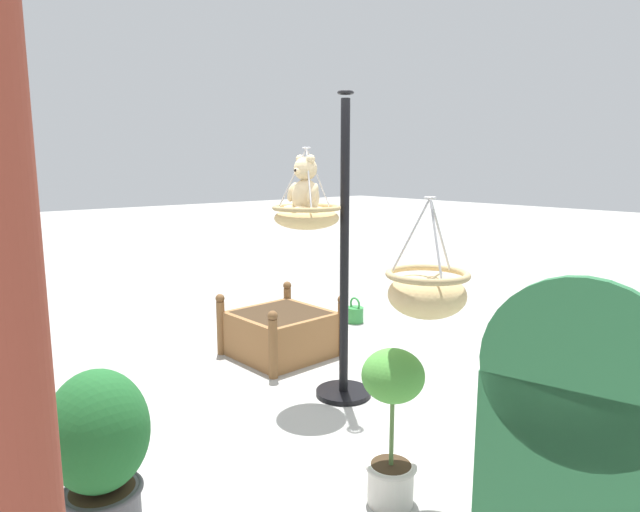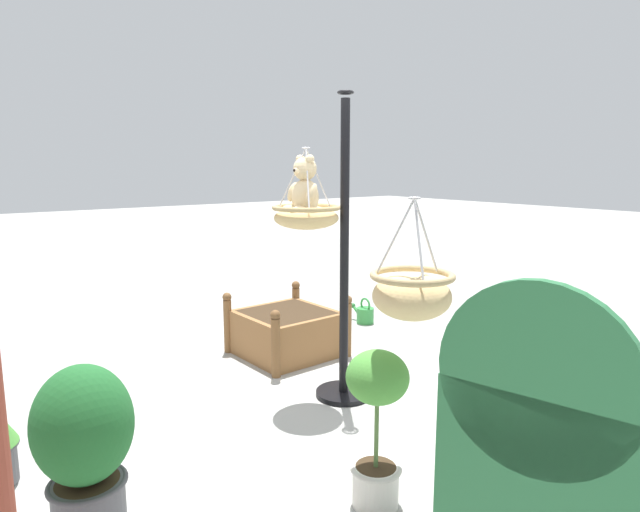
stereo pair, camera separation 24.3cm
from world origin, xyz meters
name	(u,v)px [view 1 (the left image)]	position (x,y,z in m)	size (l,w,h in m)	color
ground_plane	(328,393)	(0.00, 0.00, 0.00)	(40.00, 40.00, 0.00)	#9E9E99
display_pole_central	(344,308)	(-0.11, -0.06, 0.72)	(0.44, 0.44, 2.36)	black
hanging_basket_with_teddy	(307,216)	(0.04, 0.19, 1.45)	(0.51, 0.51, 0.61)	tan
teddy_bear	(304,190)	(0.04, 0.21, 1.64)	(0.31, 0.27, 0.45)	#D1B789
hanging_basket_left_high	(427,292)	(-1.41, 0.56, 1.18)	(0.43, 0.43, 0.62)	tan
wooden_planter_box	(281,331)	(0.97, -0.24, 0.23)	(0.95, 0.95, 0.60)	olive
potted_plant_fern_front	(392,414)	(-1.31, 0.70, 0.52)	(0.33, 0.33, 0.87)	beige
potted_plant_bushy_green	(560,342)	(-1.29, -1.22, 0.49)	(0.36, 0.36, 0.90)	#4C4C51
potted_plant_conical_shrub	(634,432)	(-2.18, -0.22, 0.45)	(0.29, 0.29, 0.87)	beige
potted_plant_broad_leaf	(99,450)	(-0.62, 1.99, 0.48)	(0.48, 0.48, 0.88)	#4C4C51
display_sign_board	(572,466)	(-2.45, 1.12, 0.89)	(0.60, 0.19, 1.50)	#286B3D
watering_can	(354,314)	(1.31, -1.55, 0.10)	(0.35, 0.20, 0.30)	#338C3F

